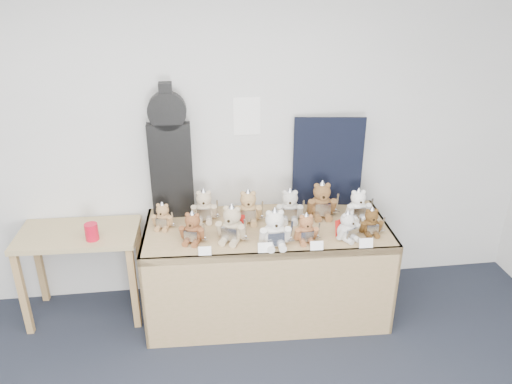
{
  "coord_description": "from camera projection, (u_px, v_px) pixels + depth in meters",
  "views": [
    {
      "loc": [
        0.19,
        -1.23,
        2.59
      ],
      "look_at": [
        0.62,
        1.97,
        1.12
      ],
      "focal_mm": 35.0,
      "sensor_mm": 36.0,
      "label": 1
    }
  ],
  "objects": [
    {
      "name": "teddy_back_end",
      "position": [
        358.0,
        206.0,
        3.88
      ],
      "size": [
        0.22,
        0.18,
        0.27
      ],
      "rotation": [
        0.0,
        0.0,
        0.01
      ],
      "color": "white",
      "rests_on": "display_table"
    },
    {
      "name": "teddy_front_centre",
      "position": [
        275.0,
        229.0,
        3.5
      ],
      "size": [
        0.25,
        0.2,
        0.31
      ],
      "rotation": [
        0.0,
        0.0,
        -0.0
      ],
      "color": "silver",
      "rests_on": "display_table"
    },
    {
      "name": "side_table",
      "position": [
        80.0,
        246.0,
        3.83
      ],
      "size": [
        0.91,
        0.53,
        0.75
      ],
      "rotation": [
        0.0,
        0.0,
        -0.04
      ],
      "color": "#9E8155",
      "rests_on": "floor"
    },
    {
      "name": "teddy_front_far_left",
      "position": [
        193.0,
        229.0,
        3.55
      ],
      "size": [
        0.21,
        0.2,
        0.26
      ],
      "rotation": [
        0.0,
        0.0,
        -0.32
      ],
      "color": "brown",
      "rests_on": "display_table"
    },
    {
      "name": "red_cup",
      "position": [
        92.0,
        232.0,
        3.65
      ],
      "size": [
        0.1,
        0.1,
        0.13
      ],
      "primitive_type": "cylinder",
      "color": "red",
      "rests_on": "side_table"
    },
    {
      "name": "navy_board",
      "position": [
        328.0,
        162.0,
        4.0
      ],
      "size": [
        0.56,
        0.1,
        0.74
      ],
      "primitive_type": "cube",
      "rotation": [
        0.0,
        0.0,
        -0.14
      ],
      "color": "black",
      "rests_on": "display_table"
    },
    {
      "name": "teddy_front_left",
      "position": [
        232.0,
        225.0,
        3.57
      ],
      "size": [
        0.24,
        0.24,
        0.31
      ],
      "rotation": [
        0.0,
        0.0,
        -0.41
      ],
      "color": "tan",
      "rests_on": "display_table"
    },
    {
      "name": "teddy_front_end",
      "position": [
        371.0,
        223.0,
        3.66
      ],
      "size": [
        0.19,
        0.15,
        0.23
      ],
      "rotation": [
        0.0,
        0.0,
        -0.04
      ],
      "color": "#55391D",
      "rests_on": "display_table"
    },
    {
      "name": "teddy_back_right",
      "position": [
        322.0,
        201.0,
        3.91
      ],
      "size": [
        0.26,
        0.21,
        0.32
      ],
      "rotation": [
        0.0,
        0.0,
        -0.06
      ],
      "color": "brown",
      "rests_on": "display_table"
    },
    {
      "name": "teddy_front_right",
      "position": [
        306.0,
        229.0,
        3.56
      ],
      "size": [
        0.19,
        0.15,
        0.24
      ],
      "rotation": [
        0.0,
        0.0,
        -0.01
      ],
      "color": "#955D38",
      "rests_on": "display_table"
    },
    {
      "name": "teddy_back_centre_left",
      "position": [
        248.0,
        208.0,
        3.83
      ],
      "size": [
        0.24,
        0.2,
        0.29
      ],
      "rotation": [
        0.0,
        0.0,
        -0.08
      ],
      "color": "tan",
      "rests_on": "display_table"
    },
    {
      "name": "teddy_back_far_left",
      "position": [
        163.0,
        217.0,
        3.75
      ],
      "size": [
        0.18,
        0.17,
        0.22
      ],
      "rotation": [
        0.0,
        0.0,
        -0.24
      ],
      "color": "#A87C4E",
      "rests_on": "display_table"
    },
    {
      "name": "guitar_case",
      "position": [
        170.0,
        154.0,
        3.76
      ],
      "size": [
        0.32,
        0.1,
        1.06
      ],
      "rotation": [
        0.0,
        0.0,
        -0.01
      ],
      "color": "black",
      "rests_on": "display_table"
    },
    {
      "name": "entry_card_b",
      "position": [
        265.0,
        248.0,
        3.44
      ],
      "size": [
        0.1,
        0.03,
        0.07
      ],
      "primitive_type": "cube",
      "rotation": [
        -0.24,
        0.0,
        -0.04
      ],
      "color": "white",
      "rests_on": "display_table"
    },
    {
      "name": "display_table",
      "position": [
        268.0,
        251.0,
        3.79
      ],
      "size": [
        1.89,
        0.85,
        0.77
      ],
      "rotation": [
        0.0,
        0.0,
        -0.04
      ],
      "color": "olive",
      "rests_on": "floor"
    },
    {
      "name": "entry_card_c",
      "position": [
        317.0,
        246.0,
        3.47
      ],
      "size": [
        0.09,
        0.02,
        0.07
      ],
      "primitive_type": "cube",
      "rotation": [
        -0.24,
        0.0,
        -0.04
      ],
      "color": "white",
      "rests_on": "display_table"
    },
    {
      "name": "teddy_back_centre_right",
      "position": [
        290.0,
        206.0,
        3.85
      ],
      "size": [
        0.24,
        0.21,
        0.29
      ],
      "rotation": [
        0.0,
        0.0,
        -0.16
      ],
      "color": "beige",
      "rests_on": "display_table"
    },
    {
      "name": "teddy_front_far_right",
      "position": [
        347.0,
        227.0,
        3.59
      ],
      "size": [
        0.2,
        0.2,
        0.24
      ],
      "rotation": [
        0.0,
        0.0,
        0.48
      ],
      "color": "silver",
      "rests_on": "display_table"
    },
    {
      "name": "teddy_back_left",
      "position": [
        204.0,
        207.0,
        3.85
      ],
      "size": [
        0.23,
        0.19,
        0.28
      ],
      "rotation": [
        0.0,
        0.0,
        -0.08
      ],
      "color": "#C4AE8F",
      "rests_on": "display_table"
    },
    {
      "name": "room_shell",
      "position": [
        247.0,
        116.0,
        3.85
      ],
      "size": [
        6.0,
        6.0,
        6.0
      ],
      "color": "white",
      "rests_on": "floor"
    },
    {
      "name": "entry_card_d",
      "position": [
        366.0,
        243.0,
        3.49
      ],
      "size": [
        0.1,
        0.03,
        0.07
      ],
      "primitive_type": "cube",
      "rotation": [
        -0.24,
        0.0,
        -0.04
      ],
      "color": "white",
      "rests_on": "display_table"
    },
    {
      "name": "entry_card_a",
      "position": [
        205.0,
        251.0,
        3.41
      ],
      "size": [
        0.09,
        0.02,
        0.06
      ],
      "primitive_type": "cube",
      "rotation": [
        -0.24,
        0.0,
        -0.04
      ],
      "color": "white",
      "rests_on": "display_table"
    }
  ]
}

